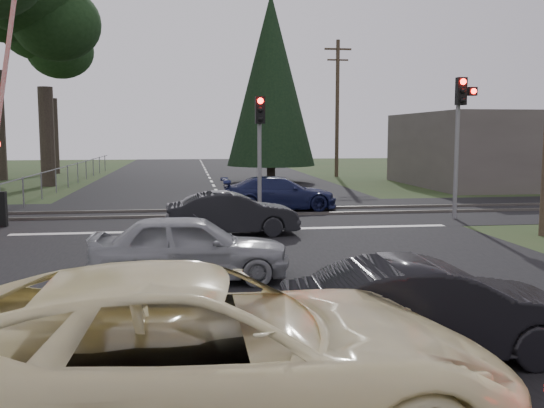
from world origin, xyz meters
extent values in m
plane|color=#283E1C|center=(0.00, 0.00, 0.00)|extent=(120.00, 120.00, 0.00)
cube|color=black|center=(0.00, 10.00, 0.01)|extent=(14.00, 100.00, 0.01)
cube|color=black|center=(0.00, 12.00, 0.01)|extent=(120.00, 8.00, 0.01)
cube|color=silver|center=(0.00, 8.20, 0.01)|extent=(13.00, 0.35, 0.00)
cube|color=#59544C|center=(0.00, 11.20, 0.05)|extent=(120.00, 0.12, 0.10)
cube|color=#59544C|center=(0.00, 12.80, 0.05)|extent=(120.00, 0.12, 0.10)
cube|color=black|center=(-7.15, 9.80, 0.55)|extent=(0.35, 0.25, 1.10)
cube|color=red|center=(-6.95, 9.80, 4.00)|extent=(1.16, 0.10, 5.93)
cylinder|color=slate|center=(7.50, 9.60, 1.90)|extent=(0.14, 0.14, 3.80)
cube|color=black|center=(7.50, 9.42, 4.25)|extent=(0.32, 0.24, 0.90)
sphere|color=#FF0C07|center=(7.50, 9.29, 4.55)|extent=(0.20, 0.20, 0.20)
sphere|color=black|center=(7.50, 9.29, 4.25)|extent=(0.18, 0.18, 0.18)
sphere|color=black|center=(7.50, 9.29, 3.95)|extent=(0.18, 0.18, 0.18)
cube|color=black|center=(7.88, 9.42, 4.25)|extent=(0.28, 0.22, 0.28)
sphere|color=#FF0C07|center=(7.88, 9.30, 4.25)|extent=(0.18, 0.18, 0.18)
cylinder|color=slate|center=(1.00, 10.80, 1.60)|extent=(0.14, 0.14, 3.20)
cube|color=black|center=(1.00, 10.62, 3.65)|extent=(0.32, 0.24, 0.90)
sphere|color=#FF0C07|center=(1.00, 10.49, 3.95)|extent=(0.20, 0.20, 0.20)
sphere|color=black|center=(1.00, 10.49, 3.65)|extent=(0.18, 0.18, 0.18)
sphere|color=black|center=(1.00, 10.49, 3.35)|extent=(0.18, 0.18, 0.18)
cylinder|color=#4C3D2D|center=(8.50, 30.00, 4.50)|extent=(0.26, 0.26, 9.00)
cube|color=#4C3D2D|center=(8.50, 30.00, 8.40)|extent=(1.80, 0.12, 0.12)
cube|color=#4C3D2D|center=(8.50, 30.00, 7.70)|extent=(1.40, 0.10, 0.10)
cylinder|color=#4C3D2D|center=(8.50, 55.00, 4.50)|extent=(0.26, 0.26, 9.00)
cube|color=#4C3D2D|center=(8.50, 55.00, 8.40)|extent=(1.80, 0.12, 0.12)
cube|color=#4C3D2D|center=(8.50, 55.00, 7.70)|extent=(1.40, 0.10, 0.10)
cylinder|color=#473D33|center=(-9.00, 25.00, 2.70)|extent=(0.80, 0.80, 5.40)
ellipsoid|color=black|center=(-9.00, 25.00, 9.60)|extent=(6.00, 6.00, 7.20)
cylinder|color=#473D33|center=(-11.00, 36.00, 2.70)|extent=(0.80, 0.80, 5.40)
ellipsoid|color=black|center=(-11.00, 36.00, 9.60)|extent=(6.00, 6.00, 7.20)
cylinder|color=#473D33|center=(3.50, 26.00, 1.00)|extent=(0.50, 0.50, 2.00)
cone|color=black|center=(3.50, 26.00, 6.00)|extent=(5.20, 5.20, 10.00)
cube|color=#59514C|center=(18.00, 22.00, 2.00)|extent=(14.00, 10.00, 4.00)
imported|color=#F7E9B1|center=(-1.35, -4.23, 0.82)|extent=(5.89, 2.74, 1.63)
imported|color=black|center=(1.62, -2.50, 0.63)|extent=(3.85, 1.47, 1.25)
imported|color=gray|center=(-1.40, 2.07, 0.66)|extent=(3.90, 1.66, 1.32)
imported|color=#181D48|center=(1.97, 12.77, 0.63)|extent=(4.35, 1.82, 1.26)
imported|color=black|center=(-0.20, 7.31, 0.61)|extent=(3.77, 1.49, 1.22)
camera|label=1|loc=(-1.44, -9.65, 2.86)|focal=40.00mm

